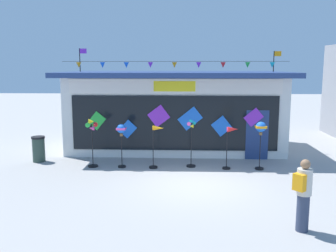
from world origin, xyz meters
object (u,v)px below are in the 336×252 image
(wind_spinner_far_left, at_px, (92,136))
(wind_spinner_far_right, at_px, (261,131))
(wind_spinner_right, at_px, (231,139))
(trash_bin, at_px, (39,149))
(wind_spinner_center_right, at_px, (191,141))
(kite_shop_building, at_px, (176,110))
(person_near_camera, at_px, (303,194))
(wind_spinner_left, at_px, (121,133))
(wind_spinner_center_left, at_px, (157,140))

(wind_spinner_far_left, xyz_separation_m, wind_spinner_far_right, (6.16, -0.05, 0.23))
(wind_spinner_right, distance_m, trash_bin, 7.48)
(wind_spinner_far_left, relative_size, trash_bin, 1.80)
(wind_spinner_far_left, distance_m, wind_spinner_center_right, 3.68)
(wind_spinner_center_right, bearing_deg, wind_spinner_far_right, -5.06)
(wind_spinner_far_right, relative_size, trash_bin, 1.74)
(kite_shop_building, height_order, wind_spinner_far_right, kite_shop_building)
(wind_spinner_right, bearing_deg, wind_spinner_center_right, 170.87)
(wind_spinner_far_left, xyz_separation_m, wind_spinner_right, (5.10, -0.06, -0.08))
(person_near_camera, bearing_deg, wind_spinner_far_right, -41.18)
(wind_spinner_far_left, distance_m, wind_spinner_left, 1.10)
(wind_spinner_far_right, height_order, trash_bin, wind_spinner_far_right)
(wind_spinner_left, relative_size, wind_spinner_right, 1.03)
(kite_shop_building, xyz_separation_m, person_near_camera, (3.07, -8.81, -0.88))
(wind_spinner_left, bearing_deg, wind_spinner_right, -1.10)
(wind_spinner_far_right, bearing_deg, wind_spinner_far_left, 179.54)
(kite_shop_building, xyz_separation_m, wind_spinner_far_left, (-3.01, -3.56, -0.58))
(wind_spinner_far_right, height_order, person_near_camera, wind_spinner_far_right)
(wind_spinner_right, bearing_deg, wind_spinner_far_left, 179.35)
(kite_shop_building, relative_size, wind_spinner_left, 5.91)
(kite_shop_building, xyz_separation_m, wind_spinner_center_right, (0.66, -3.39, -0.77))
(wind_spinner_far_left, xyz_separation_m, person_near_camera, (6.09, -5.25, -0.30))
(wind_spinner_center_right, distance_m, person_near_camera, 5.94)
(wind_spinner_left, bearing_deg, wind_spinner_center_right, 3.40)
(wind_spinner_center_left, distance_m, wind_spinner_center_right, 1.29)
(wind_spinner_center_left, bearing_deg, person_near_camera, -54.72)
(wind_spinner_center_right, xyz_separation_m, person_near_camera, (2.42, -5.43, -0.12))
(person_near_camera, height_order, trash_bin, person_near_camera)
(wind_spinner_left, xyz_separation_m, wind_spinner_far_right, (5.07, -0.07, 0.13))
(wind_spinner_center_left, xyz_separation_m, wind_spinner_far_right, (3.76, -0.01, 0.35))
(wind_spinner_center_left, relative_size, wind_spinner_far_right, 0.91)
(wind_spinner_left, height_order, trash_bin, wind_spinner_left)
(kite_shop_building, xyz_separation_m, wind_spinner_right, (2.08, -3.62, -0.66))
(wind_spinner_right, relative_size, wind_spinner_far_right, 0.90)
(wind_spinner_right, bearing_deg, kite_shop_building, 119.94)
(wind_spinner_far_left, relative_size, wind_spinner_far_right, 1.03)
(wind_spinner_right, bearing_deg, trash_bin, 174.01)
(wind_spinner_far_right, distance_m, trash_bin, 8.56)
(wind_spinner_center_right, distance_m, trash_bin, 6.03)
(trash_bin, bearing_deg, wind_spinner_far_right, -5.18)
(wind_spinner_center_right, bearing_deg, wind_spinner_center_left, -170.54)
(wind_spinner_far_left, xyz_separation_m, trash_bin, (-2.32, 0.72, -0.68))
(wind_spinner_far_right, bearing_deg, trash_bin, 174.82)
(person_near_camera, bearing_deg, wind_spinner_center_right, -16.34)
(person_near_camera, bearing_deg, wind_spinner_center_left, -5.08)
(wind_spinner_left, bearing_deg, wind_spinner_far_left, -179.02)
(wind_spinner_far_right, relative_size, person_near_camera, 1.05)
(trash_bin, bearing_deg, wind_spinner_center_right, -5.23)
(wind_spinner_far_left, relative_size, wind_spinner_center_left, 1.13)
(wind_spinner_far_right, bearing_deg, kite_shop_building, 131.10)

